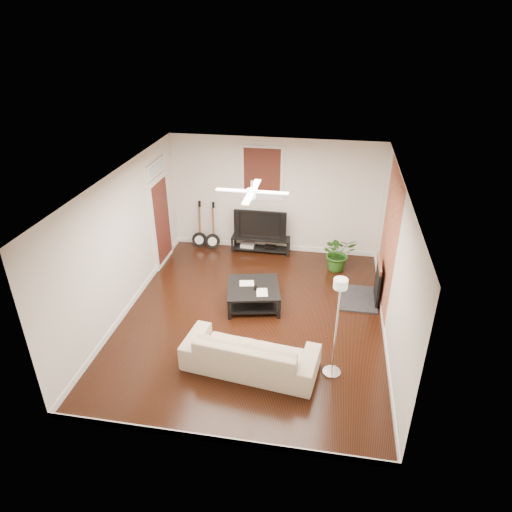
{
  "coord_description": "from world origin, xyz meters",
  "views": [
    {
      "loc": [
        1.32,
        -7.22,
        5.28
      ],
      "look_at": [
        0.0,
        0.4,
        1.15
      ],
      "focal_mm": 32.14,
      "sensor_mm": 36.0,
      "label": 1
    }
  ],
  "objects": [
    {
      "name": "sofa",
      "position": [
        0.22,
        -1.42,
        0.32
      ],
      "size": [
        2.32,
        1.16,
        0.65
      ],
      "primitive_type": "imported",
      "rotation": [
        0.0,
        0.0,
        3.01
      ],
      "color": "tan",
      "rests_on": "floor"
    },
    {
      "name": "tv_stand",
      "position": [
        -0.29,
        2.78,
        0.2
      ],
      "size": [
        1.42,
        0.38,
        0.4
      ],
      "primitive_type": "cube",
      "color": "black",
      "rests_on": "floor"
    },
    {
      "name": "brick_accent",
      "position": [
        2.49,
        1.0,
        1.4
      ],
      "size": [
        0.02,
        2.2,
        2.8
      ],
      "primitive_type": "cube",
      "color": "#9B4832",
      "rests_on": "floor"
    },
    {
      "name": "fireplace",
      "position": [
        2.2,
        1.0,
        0.46
      ],
      "size": [
        0.8,
        1.1,
        0.92
      ],
      "primitive_type": "cube",
      "color": "black",
      "rests_on": "floor"
    },
    {
      "name": "door_left",
      "position": [
        -2.46,
        1.9,
        1.25
      ],
      "size": [
        0.08,
        1.0,
        2.5
      ],
      "primitive_type": "cube",
      "color": "white",
      "rests_on": "wall_left"
    },
    {
      "name": "floor_lamp",
      "position": [
        1.57,
        -1.32,
        0.91
      ],
      "size": [
        0.34,
        0.34,
        1.82
      ],
      "primitive_type": null,
      "rotation": [
        0.0,
        0.0,
        -0.13
      ],
      "color": "silver",
      "rests_on": "floor"
    },
    {
      "name": "room",
      "position": [
        0.0,
        0.0,
        1.4
      ],
      "size": [
        5.01,
        6.01,
        2.81
      ],
      "color": "black",
      "rests_on": "ground"
    },
    {
      "name": "coffee_table",
      "position": [
        -0.06,
        0.44,
        0.21
      ],
      "size": [
        1.21,
        1.21,
        0.43
      ],
      "primitive_type": "cube",
      "rotation": [
        0.0,
        0.0,
        0.21
      ],
      "color": "black",
      "rests_on": "floor"
    },
    {
      "name": "ceiling_fan",
      "position": [
        0.0,
        0.0,
        2.6
      ],
      "size": [
        1.24,
        1.24,
        0.32
      ],
      "primitive_type": null,
      "color": "white",
      "rests_on": "ceiling"
    },
    {
      "name": "window_back",
      "position": [
        -0.3,
        2.97,
        1.95
      ],
      "size": [
        1.0,
        0.06,
        1.3
      ],
      "primitive_type": "cube",
      "color": "#3B1910",
      "rests_on": "wall_back"
    },
    {
      "name": "guitar_right",
      "position": [
        -1.5,
        2.72,
        0.6
      ],
      "size": [
        0.43,
        0.35,
        1.21
      ],
      "primitive_type": null,
      "rotation": [
        0.0,
        0.0,
        0.27
      ],
      "color": "black",
      "rests_on": "floor"
    },
    {
      "name": "tv",
      "position": [
        -0.29,
        2.8,
        0.77
      ],
      "size": [
        1.27,
        0.17,
        0.73
      ],
      "primitive_type": "imported",
      "color": "black",
      "rests_on": "tv_stand"
    },
    {
      "name": "potted_plant",
      "position": [
        1.6,
        2.21,
        0.42
      ],
      "size": [
        0.91,
        0.85,
        0.84
      ],
      "primitive_type": "imported",
      "rotation": [
        0.0,
        0.0,
        0.29
      ],
      "color": "#245819",
      "rests_on": "floor"
    },
    {
      "name": "guitar_left",
      "position": [
        -1.85,
        2.75,
        0.6
      ],
      "size": [
        0.41,
        0.32,
        1.21
      ],
      "primitive_type": null,
      "rotation": [
        0.0,
        0.0,
        0.16
      ],
      "color": "black",
      "rests_on": "floor"
    }
  ]
}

